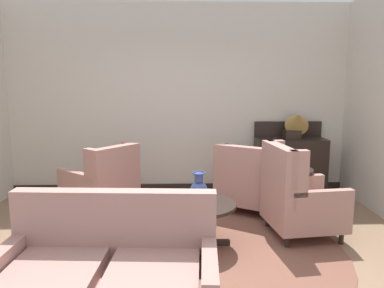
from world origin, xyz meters
name	(u,v)px	position (x,y,z in m)	size (l,w,h in m)	color
ground	(180,263)	(0.00, 0.00, 0.00)	(7.70, 7.70, 0.00)	#896B51
wall_back	(179,99)	(0.00, 2.62, 1.51)	(5.66, 0.08, 3.03)	silver
baseboard_back	(179,187)	(0.00, 2.56, 0.06)	(5.50, 0.03, 0.12)	black
area_rug	(180,250)	(0.00, 0.30, 0.01)	(3.56, 3.56, 0.01)	brown
coffee_table	(198,211)	(0.20, 0.40, 0.41)	(0.85, 0.85, 0.50)	black
porcelain_vase	(199,189)	(0.21, 0.44, 0.65)	(0.19, 0.19, 0.33)	#384C93
settee	(107,278)	(-0.54, -1.01, 0.41)	(1.65, 0.94, 0.98)	tan
armchair_near_sideboard	(103,185)	(-1.03, 1.42, 0.42)	(1.13, 1.11, 0.99)	tan
armchair_back_corner	(297,198)	(1.37, 0.65, 0.46)	(0.89, 0.86, 1.10)	tan
armchair_beside_settee	(250,182)	(0.99, 1.56, 0.42)	(1.15, 1.16, 0.96)	tan
side_table	(290,189)	(1.44, 1.16, 0.42)	(0.57, 0.57, 0.70)	black
sideboard	(290,163)	(1.77, 2.32, 0.52)	(1.10, 0.44, 1.16)	black
gramophone	(297,122)	(1.82, 2.23, 1.18)	(0.46, 0.55, 0.55)	black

